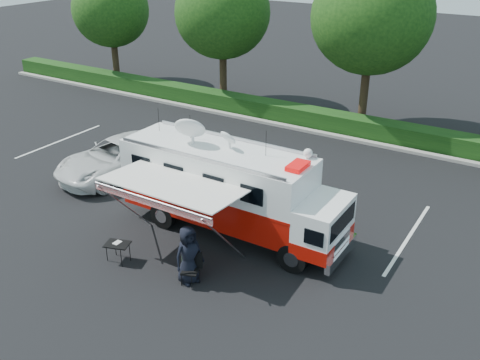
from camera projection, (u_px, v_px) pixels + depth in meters
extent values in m
plane|color=black|center=(233.00, 232.00, 19.30)|extent=(120.00, 120.00, 0.00)
cube|color=#9E998E|center=(425.00, 154.00, 25.80)|extent=(60.00, 0.35, 0.15)
cube|color=black|center=(431.00, 140.00, 26.30)|extent=(60.00, 1.20, 1.00)
cylinder|color=black|center=(115.00, 54.00, 37.01)|extent=(0.44, 0.44, 4.00)
ellipsoid|color=#14380F|center=(111.00, 10.00, 35.74)|extent=(5.12, 5.12, 4.86)
cylinder|color=black|center=(223.00, 68.00, 32.63)|extent=(0.44, 0.44, 4.40)
ellipsoid|color=#14380F|center=(222.00, 13.00, 31.23)|extent=(5.63, 5.63, 5.35)
cylinder|color=black|center=(365.00, 86.00, 28.24)|extent=(0.44, 0.44, 4.80)
ellipsoid|color=#14380F|center=(372.00, 16.00, 26.72)|extent=(6.14, 6.14, 5.84)
cube|color=silver|center=(60.00, 141.00, 27.57)|extent=(0.12, 5.50, 0.01)
cube|color=silver|center=(149.00, 166.00, 24.71)|extent=(0.12, 5.50, 0.01)
cube|color=silver|center=(262.00, 197.00, 21.84)|extent=(0.12, 5.50, 0.01)
cube|color=silver|center=(408.00, 238.00, 18.97)|extent=(0.12, 5.50, 0.01)
cube|color=black|center=(233.00, 220.00, 19.09)|extent=(7.82, 1.27, 0.27)
cylinder|color=black|center=(293.00, 258.00, 16.93)|extent=(1.00, 0.29, 1.00)
cylinder|color=black|center=(319.00, 230.00, 18.47)|extent=(1.00, 0.29, 1.00)
cylinder|color=black|center=(163.00, 215.00, 19.45)|extent=(1.00, 0.29, 1.00)
cylinder|color=black|center=(196.00, 194.00, 20.98)|extent=(1.00, 0.29, 1.00)
cube|color=silver|center=(341.00, 253.00, 17.09)|extent=(0.18, 2.27, 0.36)
cube|color=white|center=(323.00, 224.00, 17.05)|extent=(1.27, 2.27, 1.55)
cube|color=#AF0F07|center=(322.00, 239.00, 17.28)|extent=(1.29, 2.29, 0.50)
cube|color=black|center=(342.00, 221.00, 16.65)|extent=(0.11, 1.97, 0.64)
cube|color=#AF0F07|center=(218.00, 199.00, 19.10)|extent=(6.91, 2.27, 1.09)
cube|color=#AF0F07|center=(217.00, 185.00, 18.87)|extent=(6.93, 2.29, 0.09)
cube|color=white|center=(217.00, 168.00, 18.57)|extent=(6.91, 2.27, 1.27)
cube|color=white|center=(217.00, 150.00, 18.29)|extent=(6.91, 2.27, 0.07)
cube|color=#CC0505|center=(298.00, 166.00, 16.75)|extent=(0.50, 0.86, 0.15)
sphere|color=white|center=(308.00, 153.00, 17.46)|extent=(0.31, 0.31, 0.31)
ellipsoid|color=white|center=(190.00, 128.00, 18.38)|extent=(1.09, 1.09, 0.33)
ellipsoid|color=white|center=(228.00, 138.00, 18.05)|extent=(0.64, 0.64, 0.18)
cylinder|color=black|center=(159.00, 120.00, 19.71)|extent=(0.02, 0.02, 0.91)
cylinder|color=black|center=(190.00, 127.00, 19.02)|extent=(0.02, 0.02, 0.91)
cylinder|color=black|center=(266.00, 144.00, 17.54)|extent=(0.02, 0.02, 0.91)
cube|color=white|center=(172.00, 184.00, 16.85)|extent=(4.55, 2.18, 0.19)
cube|color=red|center=(151.00, 202.00, 16.10)|extent=(4.55, 0.04, 0.25)
cylinder|color=#B2B2B7|center=(150.00, 200.00, 16.04)|extent=(4.55, 0.07, 0.07)
cylinder|color=#B2B2B7|center=(127.00, 207.00, 18.34)|extent=(0.05, 2.37, 2.62)
cylinder|color=#B2B2B7|center=(225.00, 240.00, 16.41)|extent=(0.05, 2.37, 2.62)
imported|color=silver|center=(121.00, 174.00, 23.90)|extent=(3.67, 6.23, 1.62)
imported|color=black|center=(190.00, 281.00, 16.66)|extent=(0.92, 1.11, 1.94)
cube|color=black|center=(117.00, 244.00, 17.39)|extent=(0.92, 0.78, 0.04)
cylinder|color=black|center=(107.00, 253.00, 17.53)|extent=(0.02, 0.02, 0.64)
cylinder|color=black|center=(115.00, 247.00, 17.84)|extent=(0.02, 0.02, 0.64)
cylinder|color=black|center=(121.00, 258.00, 17.22)|extent=(0.02, 0.02, 0.64)
cylinder|color=black|center=(130.00, 252.00, 17.53)|extent=(0.02, 0.02, 0.64)
cube|color=silver|center=(117.00, 242.00, 17.44)|extent=(0.20, 0.28, 0.01)
cube|color=black|center=(190.00, 271.00, 16.29)|extent=(0.64, 0.64, 0.04)
cube|color=black|center=(195.00, 260.00, 16.36)|extent=(0.48, 0.22, 0.55)
cylinder|color=black|center=(181.00, 279.00, 16.33)|extent=(0.02, 0.02, 0.50)
cylinder|color=black|center=(189.00, 273.00, 16.64)|extent=(0.02, 0.02, 0.50)
cylinder|color=black|center=(192.00, 283.00, 16.14)|extent=(0.02, 0.02, 0.50)
cylinder|color=black|center=(199.00, 277.00, 16.45)|extent=(0.02, 0.02, 0.50)
cylinder|color=black|center=(189.00, 263.00, 16.93)|extent=(0.47, 0.47, 0.72)
cylinder|color=black|center=(189.00, 252.00, 16.77)|extent=(0.51, 0.51, 0.04)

